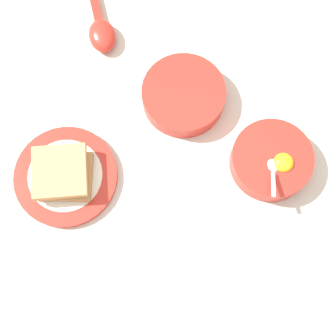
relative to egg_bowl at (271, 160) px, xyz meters
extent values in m
plane|color=beige|center=(-0.15, -0.23, -0.02)|extent=(3.00, 3.00, 0.00)
cylinder|color=red|center=(0.00, 0.00, 0.00)|extent=(0.15, 0.15, 0.04)
cylinder|color=white|center=(0.00, 0.00, 0.01)|extent=(0.13, 0.13, 0.02)
ellipsoid|color=yellow|center=(0.02, 0.01, 0.02)|extent=(0.04, 0.04, 0.02)
cylinder|color=black|center=(0.00, 0.02, 0.02)|extent=(0.04, 0.04, 0.00)
ellipsoid|color=silver|center=(0.01, -0.01, 0.02)|extent=(0.03, 0.02, 0.01)
cube|color=silver|center=(0.05, -0.02, 0.04)|extent=(0.05, 0.03, 0.03)
cylinder|color=red|center=(-0.09, -0.38, -0.02)|extent=(0.20, 0.20, 0.01)
cylinder|color=white|center=(-0.09, -0.38, -0.01)|extent=(0.14, 0.14, 0.00)
cube|color=tan|center=(-0.08, -0.38, 0.00)|extent=(0.12, 0.12, 0.02)
cube|color=tan|center=(-0.09, -0.39, 0.02)|extent=(0.12, 0.12, 0.02)
ellipsoid|color=red|center=(-0.36, -0.24, -0.01)|extent=(0.08, 0.06, 0.03)
cube|color=red|center=(-0.43, -0.23, -0.02)|extent=(0.10, 0.02, 0.02)
cylinder|color=red|center=(-0.18, -0.12, 0.00)|extent=(0.17, 0.17, 0.04)
cylinder|color=white|center=(-0.18, -0.12, 0.01)|extent=(0.14, 0.14, 0.01)
camera|label=1|loc=(0.18, -0.26, 0.85)|focal=50.00mm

